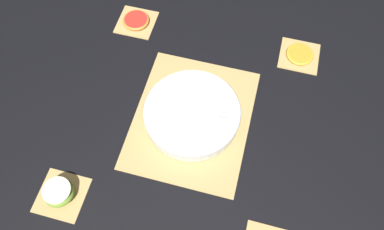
% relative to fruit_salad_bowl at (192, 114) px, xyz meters
% --- Properties ---
extents(ground_plane, '(6.00, 6.00, 0.00)m').
position_rel_fruit_salad_bowl_xyz_m(ground_plane, '(-0.00, -0.00, -0.04)').
color(ground_plane, black).
extents(bamboo_mat_center, '(0.42, 0.34, 0.01)m').
position_rel_fruit_salad_bowl_xyz_m(bamboo_mat_center, '(-0.00, -0.00, -0.03)').
color(bamboo_mat_center, tan).
rests_on(bamboo_mat_center, ground_plane).
extents(coaster_mat_near_left, '(0.13, 0.13, 0.01)m').
position_rel_fruit_salad_bowl_xyz_m(coaster_mat_near_left, '(-0.32, -0.28, -0.03)').
color(coaster_mat_near_left, tan).
rests_on(coaster_mat_near_left, ground_plane).
extents(coaster_mat_near_right, '(0.13, 0.13, 0.01)m').
position_rel_fruit_salad_bowl_xyz_m(coaster_mat_near_right, '(0.32, -0.28, -0.03)').
color(coaster_mat_near_right, tan).
rests_on(coaster_mat_near_right, ground_plane).
extents(coaster_mat_far_left, '(0.13, 0.13, 0.01)m').
position_rel_fruit_salad_bowl_xyz_m(coaster_mat_far_left, '(-0.32, 0.28, -0.03)').
color(coaster_mat_far_left, tan).
rests_on(coaster_mat_far_left, ground_plane).
extents(fruit_salad_bowl, '(0.28, 0.28, 0.06)m').
position_rel_fruit_salad_bowl_xyz_m(fruit_salad_bowl, '(0.00, 0.00, 0.00)').
color(fruit_salad_bowl, silver).
rests_on(fruit_salad_bowl, bamboo_mat_center).
extents(apple_half, '(0.08, 0.08, 0.04)m').
position_rel_fruit_salad_bowl_xyz_m(apple_half, '(0.32, -0.28, -0.01)').
color(apple_half, '#7FAD38').
rests_on(apple_half, coaster_mat_near_right).
extents(orange_slice_whole, '(0.09, 0.09, 0.01)m').
position_rel_fruit_salad_bowl_xyz_m(orange_slice_whole, '(-0.32, 0.28, -0.02)').
color(orange_slice_whole, orange).
rests_on(orange_slice_whole, coaster_mat_far_left).
extents(grapefruit_slice, '(0.09, 0.09, 0.01)m').
position_rel_fruit_salad_bowl_xyz_m(grapefruit_slice, '(-0.32, -0.28, -0.02)').
color(grapefruit_slice, red).
rests_on(grapefruit_slice, coaster_mat_near_left).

